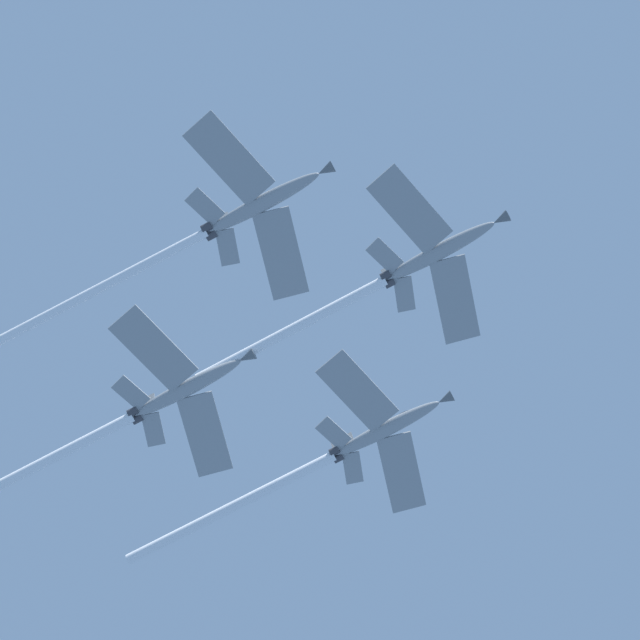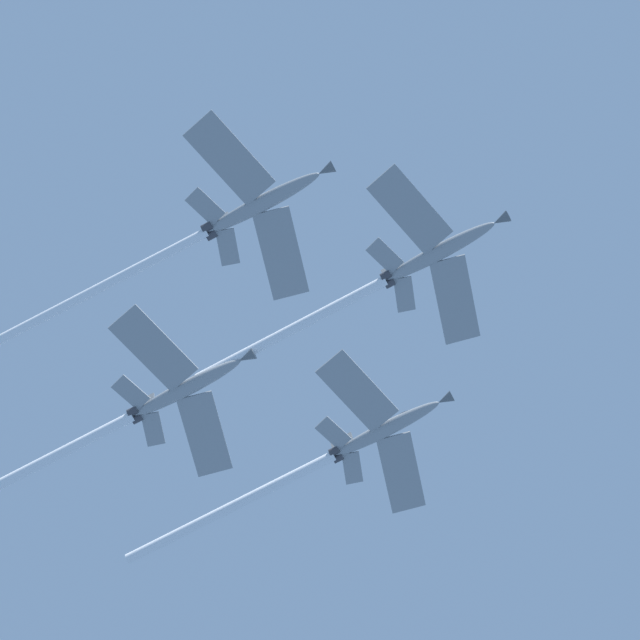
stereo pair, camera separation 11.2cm
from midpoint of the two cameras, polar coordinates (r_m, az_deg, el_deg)
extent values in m
ellipsoid|color=gray|center=(124.22, 5.41, 3.09)|extent=(3.94, 12.15, 3.00)
cone|color=#595E60|center=(124.74, 8.15, 4.51)|extent=(1.52, 1.95, 1.41)
ellipsoid|color=black|center=(124.90, 6.21, 3.62)|extent=(1.55, 3.04, 1.28)
cube|color=gray|center=(126.12, 6.10, 0.90)|extent=(9.16, 4.01, 0.69)
cube|color=#595E60|center=(127.91, 6.71, -0.65)|extent=(0.78, 1.83, 0.37)
cube|color=gray|center=(122.26, 4.06, 4.98)|extent=(9.67, 7.10, 0.69)
cube|color=#595E60|center=(121.08, 3.10, 6.57)|extent=(1.40, 1.93, 0.37)
cube|color=gray|center=(124.92, 3.81, 1.16)|extent=(3.79, 2.21, 0.41)
cube|color=gray|center=(123.26, 2.91, 2.91)|extent=(4.02, 3.34, 0.41)
cube|color=#595E60|center=(125.38, 3.33, 2.27)|extent=(0.72, 2.74, 3.10)
cylinder|color=#38383D|center=(124.14, 3.13, 1.67)|extent=(1.00, 1.24, 0.93)
cylinder|color=#38383D|center=(123.81, 2.96, 2.01)|extent=(1.00, 1.24, 0.93)
cylinder|color=white|center=(124.40, -1.34, -0.45)|extent=(5.16, 20.80, 3.94)
ellipsoid|color=gray|center=(129.43, 2.99, -4.93)|extent=(3.82, 12.16, 2.97)
cone|color=#595E60|center=(129.27, 5.65, -3.58)|extent=(1.50, 1.94, 1.41)
ellipsoid|color=black|center=(129.88, 3.78, -4.39)|extent=(1.52, 3.03, 1.27)
cube|color=gray|center=(131.91, 3.66, -6.90)|extent=(9.19, 4.10, 0.68)
cube|color=#595E60|center=(134.10, 4.27, -8.27)|extent=(0.80, 1.84, 0.36)
cube|color=gray|center=(127.02, 1.67, -3.24)|extent=(9.68, 7.03, 0.68)
cube|color=#595E60|center=(125.45, 0.74, -1.79)|extent=(1.39, 1.93, 0.36)
cube|color=gray|center=(130.83, 1.45, -6.69)|extent=(3.80, 2.25, 0.40)
cube|color=gray|center=(128.74, 0.57, -5.13)|extent=(4.02, 3.31, 0.40)
cube|color=#595E60|center=(130.99, 1.01, -5.60)|extent=(0.69, 2.74, 3.10)
cylinder|color=#38383D|center=(129.96, 0.79, -6.25)|extent=(0.99, 1.23, 0.93)
cylinder|color=#38383D|center=(129.55, 0.62, -5.94)|extent=(0.99, 1.23, 0.93)
cylinder|color=white|center=(131.46, -4.09, -8.45)|extent=(5.52, 23.73, 4.31)
ellipsoid|color=gray|center=(120.09, -2.61, 5.31)|extent=(3.85, 12.16, 2.97)
cone|color=#595E60|center=(119.90, 0.24, 6.78)|extent=(1.51, 1.94, 1.40)
ellipsoid|color=black|center=(120.57, -1.74, 5.85)|extent=(1.53, 3.03, 1.27)
cube|color=gray|center=(121.59, -1.79, 3.01)|extent=(9.18, 4.08, 0.68)
cube|color=#595E60|center=(123.06, -1.06, 1.37)|extent=(0.80, 1.84, 0.36)
cube|color=gray|center=(118.71, -4.13, 7.28)|extent=(9.68, 7.05, 0.68)
cube|color=#595E60|center=(117.97, -5.21, 8.93)|extent=(1.39, 1.93, 0.36)
cube|color=gray|center=(121.11, -4.21, 3.30)|extent=(3.80, 2.24, 0.40)
cube|color=gray|center=(119.87, -5.24, 5.12)|extent=(4.02, 3.32, 0.40)
cube|color=#595E60|center=(121.79, -4.67, 4.44)|extent=(0.70, 2.74, 3.10)
cylinder|color=#38383D|center=(120.58, -4.95, 3.84)|extent=(0.99, 1.23, 0.93)
cylinder|color=#38383D|center=(120.33, -5.16, 4.20)|extent=(0.99, 1.23, 0.93)
cylinder|color=white|center=(122.48, -10.41, 1.19)|extent=(5.74, 25.17, 4.39)
ellipsoid|color=gray|center=(125.29, -6.06, -3.07)|extent=(3.77, 12.16, 3.19)
cone|color=#595E60|center=(124.42, -3.34, -1.68)|extent=(1.50, 1.95, 1.43)
ellipsoid|color=black|center=(125.53, -5.23, -2.53)|extent=(1.51, 3.04, 1.32)
cube|color=gray|center=(127.36, -5.25, -5.16)|extent=(9.20, 4.13, 0.75)
cube|color=#595E60|center=(129.21, -4.51, -6.63)|extent=(0.81, 1.84, 0.40)
cube|color=gray|center=(123.48, -7.55, -1.28)|extent=(9.68, 7.00, 0.75)
cube|color=#595E60|center=(122.36, -8.60, 0.24)|extent=(1.38, 1.93, 0.40)
cube|color=gray|center=(127.01, -7.57, -4.91)|extent=(3.80, 2.26, 0.44)
cube|color=gray|center=(125.35, -8.57, -3.26)|extent=(4.02, 3.30, 0.44)
cube|color=#595E60|center=(127.40, -7.99, -3.79)|extent=(0.69, 2.79, 3.14)
cylinder|color=#38383D|center=(126.39, -8.28, -4.43)|extent=(0.99, 1.24, 0.94)
cylinder|color=#38383D|center=(126.06, -8.48, -4.10)|extent=(0.99, 1.24, 0.94)
cylinder|color=white|center=(128.67, -12.40, -6.28)|extent=(4.71, 19.87, 4.16)
camera|label=1|loc=(0.06, 89.97, -0.06)|focal=70.89mm
camera|label=2|loc=(0.06, -90.03, 0.06)|focal=70.89mm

